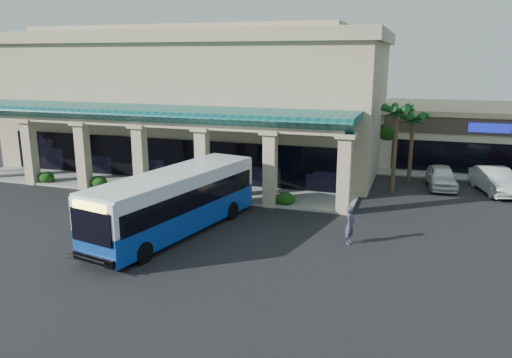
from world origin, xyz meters
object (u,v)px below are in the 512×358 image
(pedestrian, at_px, (350,225))
(car_red, at_px, (509,183))
(transit_bus, at_px, (176,203))
(car_white, at_px, (495,181))
(car_silver, at_px, (441,177))

(pedestrian, relative_size, car_red, 0.39)
(transit_bus, bearing_deg, pedestrian, 20.56)
(car_white, relative_size, car_red, 1.07)
(car_silver, bearing_deg, transit_bus, -138.54)
(pedestrian, distance_m, car_red, 15.62)
(transit_bus, height_order, pedestrian, transit_bus)
(car_white, bearing_deg, car_red, -6.43)
(transit_bus, xyz_separation_m, car_silver, (13.45, 14.32, -0.84))
(pedestrian, relative_size, car_white, 0.37)
(pedestrian, xyz_separation_m, car_white, (8.05, 12.65, -0.10))
(car_silver, height_order, car_red, car_silver)
(car_white, bearing_deg, transit_bus, -156.18)
(car_white, bearing_deg, car_silver, 158.58)
(car_silver, height_order, car_white, car_white)
(transit_bus, relative_size, car_red, 2.41)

